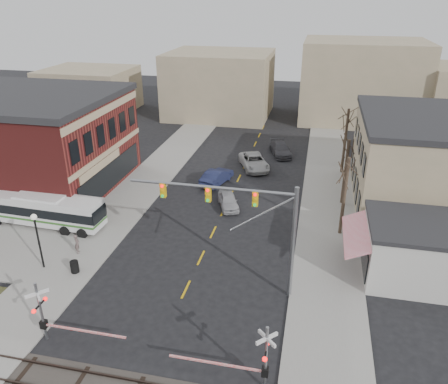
% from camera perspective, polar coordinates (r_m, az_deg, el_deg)
% --- Properties ---
extents(ground, '(160.00, 160.00, 0.00)m').
position_cam_1_polar(ground, '(29.35, -6.17, -14.87)').
color(ground, black).
rests_on(ground, ground).
extents(sidewalk_west, '(5.00, 60.00, 0.12)m').
position_cam_1_polar(sidewalk_west, '(48.46, -9.61, 1.86)').
color(sidewalk_west, gray).
rests_on(sidewalk_west, ground).
extents(sidewalk_east, '(5.00, 60.00, 0.12)m').
position_cam_1_polar(sidewalk_east, '(45.32, 13.37, -0.15)').
color(sidewalk_east, gray).
rests_on(sidewalk_east, ground).
extents(awning_shop, '(9.74, 6.20, 4.30)m').
position_cam_1_polar(awning_shop, '(33.76, 24.78, -7.01)').
color(awning_shop, beige).
rests_on(awning_shop, ground).
extents(tree_east_a, '(0.28, 0.28, 6.75)m').
position_cam_1_polar(tree_east_a, '(36.68, 15.43, -0.58)').
color(tree_east_a, '#382B21').
rests_on(tree_east_a, sidewalk_east).
extents(tree_east_b, '(0.28, 0.28, 6.30)m').
position_cam_1_polar(tree_east_b, '(42.30, 15.55, 2.52)').
color(tree_east_b, '#382B21').
rests_on(tree_east_b, sidewalk_east).
extents(tree_east_c, '(0.28, 0.28, 7.20)m').
position_cam_1_polar(tree_east_c, '(49.69, 15.53, 6.39)').
color(tree_east_c, '#382B21').
rests_on(tree_east_c, sidewalk_east).
extents(transit_bus, '(10.94, 2.85, 2.79)m').
position_cam_1_polar(transit_bus, '(40.66, -22.57, -2.07)').
color(transit_bus, silver).
rests_on(transit_bus, ground).
extents(traffic_signal_mast, '(10.82, 0.30, 8.00)m').
position_cam_1_polar(traffic_signal_mast, '(27.61, 3.15, -3.06)').
color(traffic_signal_mast, gray).
rests_on(traffic_signal_mast, ground).
extents(rr_crossing_west, '(5.60, 1.36, 4.00)m').
position_cam_1_polar(rr_crossing_west, '(27.66, -22.01, -14.49)').
color(rr_crossing_west, gray).
rests_on(rr_crossing_west, ground).
extents(rr_crossing_east, '(5.60, 1.36, 4.00)m').
position_cam_1_polar(rr_crossing_east, '(23.43, 4.37, -20.75)').
color(rr_crossing_east, gray).
rests_on(rr_crossing_east, ground).
extents(street_lamp, '(0.44, 0.44, 4.40)m').
position_cam_1_polar(street_lamp, '(33.76, -23.30, -4.58)').
color(street_lamp, black).
rests_on(street_lamp, sidewalk_west).
extents(trash_bin, '(0.60, 0.60, 0.90)m').
position_cam_1_polar(trash_bin, '(33.69, -18.94, -9.22)').
color(trash_bin, black).
rests_on(trash_bin, sidewalk_west).
extents(car_a, '(2.96, 4.34, 1.37)m').
position_cam_1_polar(car_a, '(41.12, 0.55, -1.13)').
color(car_a, '#9D9CA1').
rests_on(car_a, ground).
extents(car_b, '(2.92, 5.11, 1.59)m').
position_cam_1_polar(car_b, '(46.16, -0.97, 2.03)').
color(car_b, '#181E3D').
rests_on(car_b, ground).
extents(car_c, '(4.65, 6.30, 1.59)m').
position_cam_1_polar(car_c, '(50.36, 3.95, 3.96)').
color(car_c, '#B2B2B2').
rests_on(car_c, ground).
extents(car_d, '(3.52, 5.51, 1.49)m').
position_cam_1_polar(car_d, '(54.98, 7.40, 5.57)').
color(car_d, '#414046').
rests_on(car_d, ground).
extents(pedestrian_near, '(0.55, 0.67, 1.57)m').
position_cam_1_polar(pedestrian_near, '(35.77, -18.64, -6.43)').
color(pedestrian_near, '#61504D').
rests_on(pedestrian_near, sidewalk_west).
extents(pedestrian_far, '(0.96, 0.94, 1.56)m').
position_cam_1_polar(pedestrian_far, '(39.26, -18.30, -3.47)').
color(pedestrian_far, '#2C2C4E').
rests_on(pedestrian_far, sidewalk_west).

